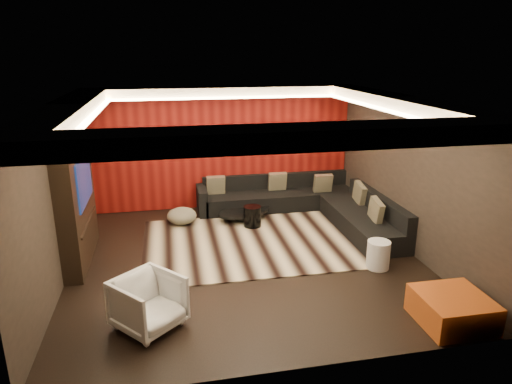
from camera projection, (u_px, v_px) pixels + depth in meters
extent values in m
cube|color=black|center=(246.00, 259.00, 8.13)|extent=(6.00, 6.00, 0.02)
cube|color=silver|center=(245.00, 99.00, 7.29)|extent=(6.00, 6.00, 0.02)
cube|color=black|center=(222.00, 148.00, 10.52)|extent=(6.00, 0.02, 2.80)
cube|color=black|center=(57.00, 195.00, 7.13)|extent=(0.02, 6.00, 2.80)
cube|color=black|center=(409.00, 174.00, 8.28)|extent=(0.02, 6.00, 2.80)
cube|color=#6B0C0A|center=(223.00, 148.00, 10.48)|extent=(5.98, 0.05, 2.78)
cube|color=silver|center=(223.00, 92.00, 9.84)|extent=(6.00, 0.60, 0.22)
cube|color=silver|center=(291.00, 137.00, 4.80)|extent=(6.00, 0.60, 0.22)
cube|color=silver|center=(67.00, 111.00, 6.81)|extent=(0.60, 4.80, 0.22)
cube|color=silver|center=(400.00, 103.00, 7.84)|extent=(0.60, 4.80, 0.22)
cube|color=#FFD899|center=(225.00, 98.00, 9.55)|extent=(4.80, 0.08, 0.04)
cube|color=#FFD899|center=(282.00, 140.00, 5.14)|extent=(4.80, 0.08, 0.04)
cube|color=#FFD899|center=(92.00, 117.00, 6.90)|extent=(0.08, 4.80, 0.04)
cube|color=#FFD899|center=(381.00, 109.00, 7.80)|extent=(0.08, 4.80, 0.04)
cube|color=black|center=(76.00, 200.00, 7.82)|extent=(0.30, 2.00, 2.20)
cube|color=black|center=(84.00, 180.00, 7.74)|extent=(0.04, 1.30, 0.80)
cube|color=black|center=(89.00, 221.00, 7.97)|extent=(0.04, 1.60, 0.04)
cube|color=#C1AE8D|center=(249.00, 242.00, 8.80)|extent=(4.02, 3.03, 0.02)
cylinder|color=black|center=(244.00, 214.00, 9.96)|extent=(1.56, 1.56, 0.20)
cylinder|color=black|center=(252.00, 216.00, 9.53)|extent=(0.45, 0.45, 0.43)
ellipsoid|color=beige|center=(182.00, 216.00, 9.68)|extent=(0.77, 0.77, 0.34)
cylinder|color=silver|center=(378.00, 255.00, 7.74)|extent=(0.47, 0.47, 0.49)
cube|color=#AD3716|center=(452.00, 309.00, 6.19)|extent=(0.92, 0.92, 0.40)
imported|color=silver|center=(149.00, 303.00, 6.04)|extent=(1.11, 1.11, 0.73)
cube|color=black|center=(279.00, 200.00, 10.69)|extent=(3.50, 0.90, 0.40)
cube|color=black|center=(276.00, 180.00, 10.90)|extent=(3.50, 0.20, 0.35)
cube|color=black|center=(362.00, 222.00, 9.30)|extent=(0.90, 2.60, 0.40)
cube|color=black|center=(379.00, 204.00, 9.26)|extent=(0.20, 2.60, 0.35)
cube|color=black|center=(202.00, 201.00, 10.32)|extent=(0.20, 0.90, 0.60)
cube|color=tan|center=(323.00, 183.00, 10.52)|extent=(0.42, 0.20, 0.44)
cube|color=tan|center=(216.00, 185.00, 10.38)|extent=(0.42, 0.20, 0.44)
cube|color=tan|center=(277.00, 181.00, 10.66)|extent=(0.42, 0.20, 0.44)
cube|color=tan|center=(360.00, 193.00, 9.78)|extent=(0.12, 0.50, 0.50)
cube|color=tan|center=(376.00, 210.00, 8.75)|extent=(0.12, 0.50, 0.50)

